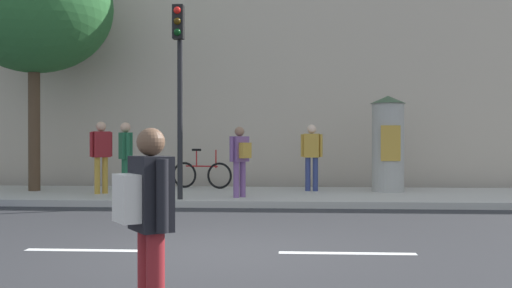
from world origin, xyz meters
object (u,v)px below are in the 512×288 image
(pedestrian_with_bag, at_px, (312,152))
(traffic_light, at_px, (179,70))
(poster_column, at_px, (388,143))
(pedestrian_with_backpack, at_px, (240,155))
(pedestrian_in_red_top, at_px, (101,151))
(street_tree, at_px, (34,7))
(pedestrian_tallest, at_px, (148,213))
(pedestrian_in_light_jacket, at_px, (126,153))
(bicycle_leaning, at_px, (202,174))

(pedestrian_with_bag, bearing_deg, traffic_light, -141.24)
(traffic_light, bearing_deg, poster_column, 25.80)
(poster_column, height_order, pedestrian_with_backpack, poster_column)
(pedestrian_in_red_top, bearing_deg, pedestrian_with_backpack, -11.55)
(poster_column, bearing_deg, street_tree, -177.88)
(pedestrian_tallest, height_order, pedestrian_with_bag, pedestrian_with_bag)
(traffic_light, relative_size, pedestrian_in_light_jacket, 2.47)
(poster_column, distance_m, pedestrian_with_backpack, 4.11)
(street_tree, xyz_separation_m, bicycle_leaning, (4.28, 1.03, -4.43))
(street_tree, bearing_deg, pedestrian_in_red_top, -19.84)
(pedestrian_tallest, height_order, bicycle_leaning, pedestrian_tallest)
(pedestrian_with_bag, bearing_deg, street_tree, -177.18)
(street_tree, bearing_deg, pedestrian_with_backpack, -14.65)
(traffic_light, distance_m, pedestrian_with_bag, 4.32)
(pedestrian_with_backpack, height_order, pedestrian_in_red_top, pedestrian_in_red_top)
(street_tree, distance_m, bicycle_leaning, 6.24)
(poster_column, distance_m, pedestrian_in_light_jacket, 6.64)
(street_tree, height_order, pedestrian_in_light_jacket, street_tree)
(poster_column, xyz_separation_m, pedestrian_in_light_jacket, (-6.41, -1.74, -0.23))
(bicycle_leaning, bearing_deg, pedestrian_in_red_top, -141.93)
(pedestrian_tallest, xyz_separation_m, pedestrian_in_red_top, (-3.64, 9.94, 0.27))
(street_tree, xyz_separation_m, pedestrian_with_bag, (7.27, 0.36, -3.81))
(pedestrian_in_red_top, relative_size, bicycle_leaning, 1.04)
(traffic_light, bearing_deg, pedestrian_in_light_jacket, 154.35)
(poster_column, xyz_separation_m, pedestrian_with_bag, (-1.97, 0.02, -0.24))
(bicycle_leaning, bearing_deg, traffic_light, -90.57)
(pedestrian_in_light_jacket, bearing_deg, traffic_light, -25.65)
(pedestrian_tallest, relative_size, bicycle_leaning, 0.92)
(pedestrian_tallest, bearing_deg, bicycle_leaning, 96.77)
(traffic_light, relative_size, pedestrian_with_bag, 2.49)
(pedestrian_tallest, bearing_deg, pedestrian_in_light_jacket, 106.96)
(traffic_light, distance_m, street_tree, 5.10)
(poster_column, bearing_deg, bicycle_leaning, 172.14)
(traffic_light, height_order, pedestrian_with_bag, traffic_light)
(traffic_light, xyz_separation_m, pedestrian_in_light_jacket, (-1.41, 0.68, -1.88))
(pedestrian_with_bag, bearing_deg, pedestrian_with_backpack, -133.43)
(poster_column, bearing_deg, pedestrian_in_light_jacket, -164.81)
(traffic_light, height_order, pedestrian_with_backpack, traffic_light)
(street_tree, relative_size, pedestrian_in_red_top, 3.67)
(street_tree, distance_m, pedestrian_in_red_top, 4.34)
(pedestrian_in_light_jacket, relative_size, bicycle_leaning, 1.01)
(street_tree, distance_m, pedestrian_with_backpack, 6.91)
(poster_column, distance_m, bicycle_leaning, 5.09)
(pedestrian_with_backpack, relative_size, bicycle_leaning, 0.95)
(pedestrian_in_light_jacket, bearing_deg, pedestrian_with_backpack, -1.18)
(poster_column, relative_size, pedestrian_in_light_jacket, 1.42)
(pedestrian_tallest, xyz_separation_m, pedestrian_in_light_jacket, (-2.83, 9.28, 0.24))
(pedestrian_with_bag, relative_size, pedestrian_in_red_top, 0.97)
(pedestrian_with_bag, distance_m, pedestrian_in_red_top, 5.36)
(pedestrian_with_bag, bearing_deg, pedestrian_in_light_jacket, -158.42)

